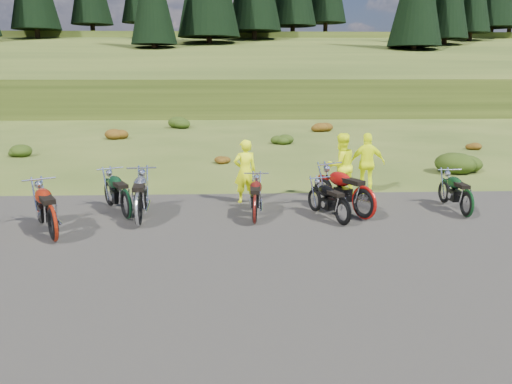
{
  "coord_description": "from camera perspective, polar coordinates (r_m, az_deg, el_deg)",
  "views": [
    {
      "loc": [
        0.2,
        -10.31,
        3.55
      ],
      "look_at": [
        0.68,
        1.18,
        0.76
      ],
      "focal_mm": 35.0,
      "sensor_mm": 36.0,
      "label": 1
    }
  ],
  "objects": [
    {
      "name": "ground",
      "position": [
        10.9,
        -3.31,
        -5.38
      ],
      "size": [
        300.0,
        300.0,
        0.0
      ],
      "primitive_type": "plane",
      "color": "#354717",
      "rests_on": "ground"
    },
    {
      "name": "gravel_pad",
      "position": [
        9.03,
        -3.49,
        -9.51
      ],
      "size": [
        20.0,
        12.0,
        0.04
      ],
      "primitive_type": "cube",
      "color": "black",
      "rests_on": "ground"
    },
    {
      "name": "hill_slope",
      "position": [
        60.41,
        -2.62,
        10.24
      ],
      "size": [
        300.0,
        45.97,
        9.37
      ],
      "primitive_type": null,
      "rotation": [
        0.14,
        0.0,
        0.0
      ],
      "color": "#2B3C14",
      "rests_on": "ground"
    },
    {
      "name": "hill_plateau",
      "position": [
        120.36,
        -2.54,
        11.92
      ],
      "size": [
        300.0,
        90.0,
        9.17
      ],
      "primitive_type": "cube",
      "color": "#2B3C14",
      "rests_on": "ground"
    },
    {
      "name": "shrub_1",
      "position": [
        23.74,
        -25.5,
        4.45
      ],
      "size": [
        1.03,
        1.03,
        0.61
      ],
      "primitive_type": "ellipsoid",
      "color": "#1D350D",
      "rests_on": "ground"
    },
    {
      "name": "shrub_2",
      "position": [
        27.84,
        -15.77,
        6.59
      ],
      "size": [
        1.3,
        1.3,
        0.77
      ],
      "primitive_type": "ellipsoid",
      "color": "maroon",
      "rests_on": "ground"
    },
    {
      "name": "shrub_3",
      "position": [
        32.54,
        -8.64,
        8.03
      ],
      "size": [
        1.56,
        1.56,
        0.92
      ],
      "primitive_type": "ellipsoid",
      "color": "#1D350D",
      "rests_on": "ground"
    },
    {
      "name": "shrub_4",
      "position": [
        19.8,
        -4.1,
        3.94
      ],
      "size": [
        0.77,
        0.77,
        0.45
      ],
      "primitive_type": "ellipsoid",
      "color": "maroon",
      "rests_on": "ground"
    },
    {
      "name": "shrub_5",
      "position": [
        25.12,
        2.9,
        6.19
      ],
      "size": [
        1.03,
        1.03,
        0.61
      ],
      "primitive_type": "ellipsoid",
      "color": "#1D350D",
      "rests_on": "ground"
    },
    {
      "name": "shrub_6",
      "position": [
        30.72,
        7.44,
        7.6
      ],
      "size": [
        1.3,
        1.3,
        0.77
      ],
      "primitive_type": "ellipsoid",
      "color": "maroon",
      "rests_on": "ground"
    },
    {
      "name": "shrub_7",
      "position": [
        19.45,
        22.31,
        3.47
      ],
      "size": [
        1.56,
        1.56,
        0.92
      ],
      "primitive_type": "ellipsoid",
      "color": "#1D350D",
      "rests_on": "ground"
    },
    {
      "name": "shrub_8",
      "position": [
        25.45,
        23.34,
        5.02
      ],
      "size": [
        0.77,
        0.77,
        0.45
      ],
      "primitive_type": "ellipsoid",
      "color": "maroon",
      "rests_on": "ground"
    },
    {
      "name": "motorcycle_1",
      "position": [
        11.49,
        -22.01,
        -5.39
      ],
      "size": [
        1.76,
        2.31,
        1.17
      ],
      "primitive_type": null,
      "rotation": [
        0.0,
        0.0,
        2.09
      ],
      "color": "maroon",
      "rests_on": "ground"
    },
    {
      "name": "motorcycle_2",
      "position": [
        12.64,
        -14.51,
        -3.12
      ],
      "size": [
        1.66,
        2.19,
        1.11
      ],
      "primitive_type": null,
      "rotation": [
        0.0,
        0.0,
        2.09
      ],
      "color": "black",
      "rests_on": "ground"
    },
    {
      "name": "motorcycle_3",
      "position": [
        11.97,
        -13.22,
        -3.98
      ],
      "size": [
        0.95,
        2.33,
        1.19
      ],
      "primitive_type": null,
      "rotation": [
        0.0,
        0.0,
        1.66
      ],
      "color": "#A3A3A8",
      "rests_on": "ground"
    },
    {
      "name": "motorcycle_4",
      "position": [
        11.87,
        -0.14,
        -3.75
      ],
      "size": [
        0.8,
        2.02,
        1.03
      ],
      "primitive_type": null,
      "rotation": [
        0.0,
        0.0,
        1.5
      ],
      "color": "#4D100C",
      "rests_on": "ground"
    },
    {
      "name": "motorcycle_5",
      "position": [
        11.93,
        9.81,
        -3.87
      ],
      "size": [
        1.29,
        1.96,
        0.98
      ],
      "primitive_type": null,
      "rotation": [
        0.0,
        0.0,
        1.96
      ],
      "color": "black",
      "rests_on": "ground"
    },
    {
      "name": "motorcycle_6",
      "position": [
        12.5,
        12.15,
        -3.17
      ],
      "size": [
        1.81,
        2.42,
        1.22
      ],
      "primitive_type": null,
      "rotation": [
        0.0,
        0.0,
        2.08
      ],
      "color": "maroon",
      "rests_on": "ground"
    },
    {
      "name": "motorcycle_7",
      "position": [
        13.45,
        22.8,
        -2.76
      ],
      "size": [
        0.69,
        1.97,
        1.02
      ],
      "primitive_type": null,
      "rotation": [
        0.0,
        0.0,
        1.59
      ],
      "color": "black",
      "rests_on": "ground"
    },
    {
      "name": "person_middle",
      "position": [
        13.59,
        -1.26,
        2.25
      ],
      "size": [
        0.72,
        0.56,
        1.74
      ],
      "primitive_type": "imported",
      "rotation": [
        0.0,
        0.0,
        3.39
      ],
      "color": "#E8FA0D",
      "rests_on": "ground"
    },
    {
      "name": "person_right_a",
      "position": [
        14.34,
        9.65,
        2.88
      ],
      "size": [
        1.08,
        0.97,
        1.84
      ],
      "primitive_type": "imported",
      "rotation": [
        0.0,
        0.0,
        3.5
      ],
      "color": "#E8FA0D",
      "rests_on": "ground"
    },
    {
      "name": "person_right_b",
      "position": [
        15.01,
        12.58,
        3.11
      ],
      "size": [
        1.06,
        0.46,
        1.79
      ],
      "primitive_type": "imported",
      "rotation": [
        0.0,
        0.0,
        3.16
      ],
      "color": "#E8FA0D",
      "rests_on": "ground"
    }
  ]
}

